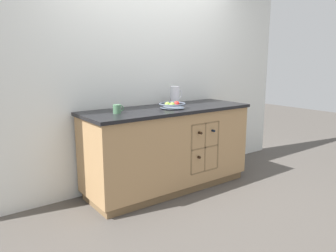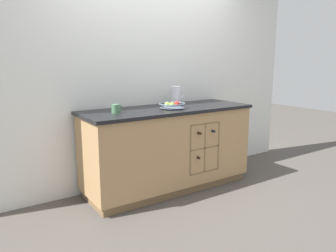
# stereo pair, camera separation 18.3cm
# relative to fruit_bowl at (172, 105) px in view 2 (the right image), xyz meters

# --- Properties ---
(ground_plane) EXTENTS (14.00, 14.00, 0.00)m
(ground_plane) POSITION_rel_fruit_bowl_xyz_m (-0.01, 0.07, -0.97)
(ground_plane) COLOR #4C4742
(back_wall) EXTENTS (4.40, 0.06, 2.55)m
(back_wall) POSITION_rel_fruit_bowl_xyz_m (-0.01, 0.46, 0.30)
(back_wall) COLOR silver
(back_wall) RESTS_ON ground_plane
(kitchen_island) EXTENTS (1.94, 0.71, 0.93)m
(kitchen_island) POSITION_rel_fruit_bowl_xyz_m (-0.01, 0.06, -0.50)
(kitchen_island) COLOR brown
(kitchen_island) RESTS_ON ground_plane
(fruit_bowl) EXTENTS (0.29, 0.29, 0.07)m
(fruit_bowl) POSITION_rel_fruit_bowl_xyz_m (0.00, 0.00, 0.00)
(fruit_bowl) COLOR #4C5666
(fruit_bowl) RESTS_ON kitchen_island
(white_pitcher) EXTENTS (0.17, 0.11, 0.22)m
(white_pitcher) POSITION_rel_fruit_bowl_xyz_m (0.23, 0.25, 0.07)
(white_pitcher) COLOR white
(white_pitcher) RESTS_ON kitchen_island
(ceramic_mug) EXTENTS (0.12, 0.08, 0.09)m
(ceramic_mug) POSITION_rel_fruit_bowl_xyz_m (-0.64, 0.07, 0.01)
(ceramic_mug) COLOR #4C7A56
(ceramic_mug) RESTS_ON kitchen_island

